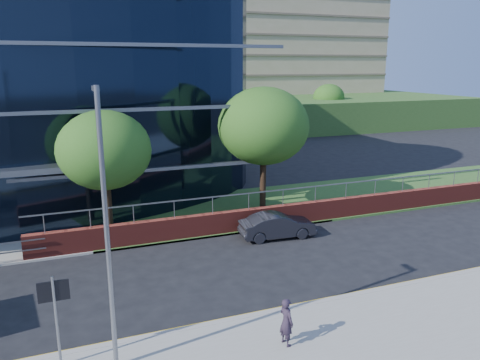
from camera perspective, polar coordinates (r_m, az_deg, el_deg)
name	(u,v)px	position (r m, az deg, el deg)	size (l,w,h in m)	color
grass_verge	(364,194)	(32.94, 14.90, -1.67)	(36.00, 8.00, 0.12)	#2D511E
retaining_wall	(345,208)	(27.66, 12.68, -3.32)	(34.00, 0.40, 2.11)	maroon
apartment_block	(236,48)	(76.70, -0.53, 15.77)	(60.00, 42.00, 30.00)	#2D511E
street_sign	(55,303)	(14.53, -21.66, -13.73)	(0.85, 0.09, 2.80)	slate
tree_far_c	(104,150)	(24.00, -16.20, 3.50)	(4.62, 4.62, 6.51)	black
tree_far_d	(264,126)	(27.10, 2.89, 6.57)	(5.28, 5.28, 7.44)	black
tree_dist_e	(224,99)	(57.90, -1.97, 9.85)	(4.62, 4.62, 6.51)	black
tree_dist_f	(329,97)	(66.62, 10.76, 9.87)	(4.29, 4.29, 6.05)	black
streetlight_east	(106,226)	(13.12, -15.99, -5.36)	(0.15, 0.77, 8.00)	slate
parked_car	(278,226)	(24.06, 4.59, -5.56)	(1.36, 3.90, 1.28)	black
pedestrian	(286,322)	(15.15, 5.67, -16.82)	(0.56, 0.37, 1.55)	#271E2D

